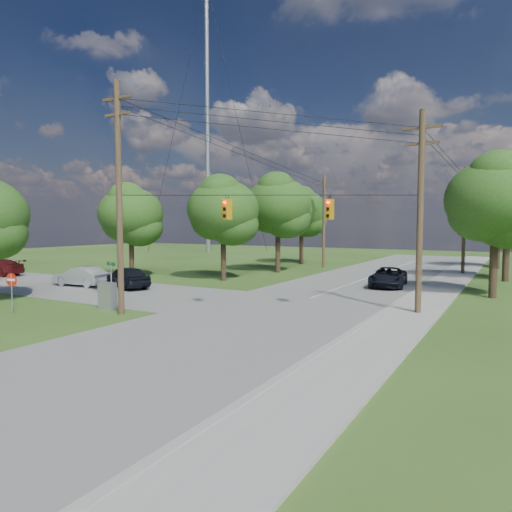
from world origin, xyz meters
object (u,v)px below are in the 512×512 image
Objects in this scene: pole_north_e at (464,220)px; control_cabinet at (107,296)px; car_cross_silver at (81,276)px; pole_sw at (119,195)px; car_cross_dark at (126,277)px; pole_ne at (420,209)px; car_main_north at (388,277)px; pole_north_w at (324,220)px; do_not_enter_sign at (12,284)px.

control_cabinet is at bearing -117.65° from pole_north_e.
car_cross_silver is 10.58m from control_cabinet.
car_cross_dark is at bearing 134.35° from pole_sw.
pole_ne is 11.58m from car_main_north.
pole_north_e is 33.97m from car_cross_silver.
pole_north_w is 6.70× the size of control_cabinet.
car_main_north is at bearing 140.49° from car_cross_dark.
car_cross_silver is (-24.19, -1.44, -4.69)m from pole_ne.
pole_sw is 13.49m from car_cross_silver.
do_not_enter_sign is at bearing -148.11° from control_cabinet.
pole_north_e reaches higher than car_main_north.
pole_sw is at bearing 17.40° from do_not_enter_sign.
pole_sw is 2.31× the size of car_main_north.
pole_north_e reaches higher than do_not_enter_sign.
pole_north_e is 4.64× the size of do_not_enter_sign.
pole_north_e is at bearing 65.48° from pole_sw.
control_cabinet is at bearing -92.55° from pole_north_w.
pole_north_e is 2.11× the size of car_cross_dark.
car_cross_dark is 1.05× the size of car_cross_silver.
control_cabinet is (-15.19, -7.00, -4.72)m from pole_ne.
car_cross_dark is (-6.55, -22.49, -4.29)m from pole_north_w.
pole_sw is 7.42m from do_not_enter_sign.
pole_north_w is 1.93× the size of car_main_north.
pole_north_e is at bearing 130.61° from car_cross_silver.
car_cross_dark is (-20.45, -0.49, -4.63)m from pole_ne.
do_not_enter_sign is (-4.68, -32.37, -3.55)m from pole_north_w.
car_cross_silver is (-10.69, 6.16, -5.45)m from pole_sw.
pole_sw is 32.55m from pole_north_e.
car_cross_silver is 23.17m from car_main_north.
do_not_enter_sign is at bearing 29.22° from car_cross_dark.
pole_ne reaches higher than pole_north_e.
car_main_north is (16.52, 10.30, -0.09)m from car_cross_dark.
pole_north_e is 13.53m from car_main_north.
pole_sw reaches higher than control_cabinet.
pole_north_w is 25.97m from car_cross_silver.
pole_ne is 4.88× the size of do_not_enter_sign.
pole_ne is 7.03× the size of control_cabinet.
pole_north_w is at bearing 122.62° from car_main_north.
pole_sw is 5.57× the size of do_not_enter_sign.
car_cross_silver is at bearing 150.05° from pole_sw.
pole_ne reaches higher than do_not_enter_sign.
control_cabinet is 0.69× the size of do_not_enter_sign.
control_cabinet is (-11.26, -16.81, -0.00)m from car_main_north.
pole_sw is 2.54× the size of car_cross_dark.
pole_ne reaches higher than control_cabinet.
pole_ne is 24.69m from car_cross_silver.
pole_north_e and pole_north_w have the same top height.
do_not_enter_sign is at bearing -150.84° from pole_ne.
pole_north_w is at bearing -177.70° from car_cross_dark.
car_main_north is at bearing 43.27° from control_cabinet.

